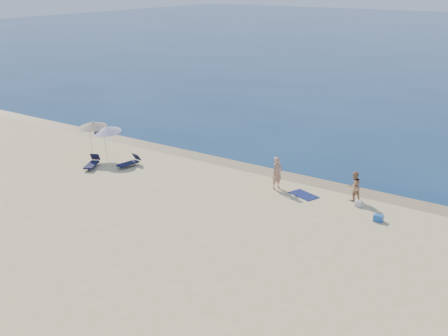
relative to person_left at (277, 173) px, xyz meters
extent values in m
cube|color=#847254|center=(-1.68, 2.27, -0.93)|extent=(240.00, 1.60, 0.00)
imported|color=tan|center=(0.00, 0.00, 0.00)|extent=(0.63, 0.78, 1.86)
imported|color=tan|center=(4.20, 0.83, -0.11)|extent=(0.93, 1.00, 1.63)
cube|color=#0D1545|center=(1.71, 0.00, -0.92)|extent=(1.82, 1.38, 0.03)
cube|color=silver|center=(4.73, 0.25, -0.79)|extent=(0.35, 0.30, 0.29)
cube|color=#1F58AB|center=(6.26, -0.98, -0.77)|extent=(0.48, 0.36, 0.33)
cylinder|color=silver|center=(-11.65, -1.82, 0.05)|extent=(0.10, 0.30, 2.06)
cone|color=white|center=(-11.65, -1.56, 1.07)|extent=(2.12, 2.14, 0.54)
sphere|color=silver|center=(-11.65, -1.56, 1.25)|extent=(0.06, 0.06, 0.06)
cylinder|color=silver|center=(-12.86, -1.91, 0.14)|extent=(0.09, 0.28, 2.22)
cone|color=beige|center=(-12.86, -1.67, 1.24)|extent=(2.19, 2.21, 0.55)
sphere|color=silver|center=(-12.86, -1.67, 1.44)|extent=(0.07, 0.07, 0.07)
cube|color=#131435|center=(-11.24, -3.48, -0.71)|extent=(1.18, 1.58, 0.10)
cube|color=#131435|center=(-11.59, -2.82, -0.43)|extent=(0.65, 0.58, 0.48)
cylinder|color=#A5A5AD|center=(-11.04, -3.37, -0.82)|extent=(0.03, 0.03, 0.22)
cube|color=#131635|center=(-9.55, -2.01, -0.72)|extent=(0.71, 1.50, 0.10)
cube|color=#131635|center=(-9.45, -1.30, -0.45)|extent=(0.57, 0.41, 0.47)
cylinder|color=#A5A5AD|center=(-9.34, -2.04, -0.83)|extent=(0.03, 0.03, 0.21)
camera|label=1|loc=(14.32, -25.91, 10.57)|focal=45.00mm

